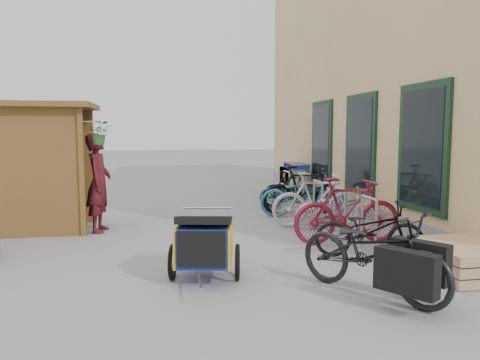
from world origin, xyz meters
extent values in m
plane|color=gray|center=(0.00, 0.00, 0.00)|extent=(80.00, 80.00, 0.00)
cube|color=#E3B983|center=(6.50, 4.50, 3.50)|extent=(6.00, 13.00, 7.00)
cube|color=gray|center=(3.58, 4.50, 0.15)|extent=(0.18, 13.00, 0.30)
cube|color=black|center=(3.47, 0.50, 1.60)|extent=(0.06, 1.50, 2.20)
cube|color=black|center=(3.44, 0.50, 1.60)|extent=(0.02, 1.25, 1.95)
cube|color=black|center=(3.47, 3.00, 1.60)|extent=(0.06, 1.50, 2.20)
cube|color=black|center=(3.44, 3.00, 1.60)|extent=(0.02, 1.25, 1.95)
cube|color=black|center=(3.47, 5.50, 1.60)|extent=(0.06, 1.50, 2.20)
cube|color=black|center=(3.44, 5.50, 1.60)|extent=(0.02, 1.25, 1.95)
cube|color=brown|center=(-2.30, 1.85, 1.15)|extent=(0.09, 0.09, 2.30)
cube|color=brown|center=(-2.30, 3.15, 1.15)|extent=(0.09, 0.09, 2.30)
cube|color=brown|center=(-3.20, 1.88, 1.15)|extent=(1.80, 0.05, 2.30)
cube|color=brown|center=(-3.20, 3.12, 1.15)|extent=(1.80, 0.05, 2.30)
cube|color=brown|center=(-3.20, 2.50, 2.35)|extent=(2.15, 1.65, 0.10)
cube|color=brown|center=(-3.40, 2.50, 0.90)|extent=(1.30, 1.15, 0.04)
cube|color=brown|center=(-3.40, 2.50, 1.50)|extent=(1.30, 1.15, 0.04)
cylinder|color=#A5A8AD|center=(-2.12, 1.85, 2.05)|extent=(0.36, 0.02, 0.02)
imported|color=#246122|center=(-1.97, 1.85, 1.85)|extent=(0.38, 0.33, 0.42)
cylinder|color=#A5A8AD|center=(2.30, -0.25, 0.42)|extent=(0.05, 0.05, 0.84)
cylinder|color=#A5A8AD|center=(2.30, 0.25, 0.42)|extent=(0.05, 0.05, 0.84)
cylinder|color=#A5A8AD|center=(2.30, 0.00, 0.84)|extent=(0.05, 0.50, 0.05)
cylinder|color=#A5A8AD|center=(2.30, 0.95, 0.42)|extent=(0.05, 0.05, 0.84)
cylinder|color=#A5A8AD|center=(2.30, 1.45, 0.42)|extent=(0.05, 0.05, 0.84)
cylinder|color=#A5A8AD|center=(2.30, 1.20, 0.84)|extent=(0.05, 0.50, 0.05)
cylinder|color=#A5A8AD|center=(2.30, 2.15, 0.42)|extent=(0.05, 0.05, 0.84)
cylinder|color=#A5A8AD|center=(2.30, 2.65, 0.42)|extent=(0.05, 0.05, 0.84)
cylinder|color=#A5A8AD|center=(2.30, 2.40, 0.84)|extent=(0.05, 0.50, 0.05)
cylinder|color=#A5A8AD|center=(2.30, 3.35, 0.42)|extent=(0.05, 0.05, 0.84)
cylinder|color=#A5A8AD|center=(2.30, 3.85, 0.42)|extent=(0.05, 0.05, 0.84)
cylinder|color=#A5A8AD|center=(2.30, 3.60, 0.84)|extent=(0.05, 0.50, 0.05)
cylinder|color=#A5A8AD|center=(2.30, 4.55, 0.42)|extent=(0.05, 0.05, 0.84)
cylinder|color=#A5A8AD|center=(2.30, 5.05, 0.42)|extent=(0.05, 0.05, 0.84)
cylinder|color=#A5A8AD|center=(2.30, 4.80, 0.84)|extent=(0.05, 0.50, 0.05)
cube|color=tan|center=(3.00, -1.40, 0.07)|extent=(1.00, 1.20, 0.12)
cube|color=tan|center=(3.00, -1.40, 0.21)|extent=(1.00, 1.20, 0.12)
cube|color=tan|center=(3.00, -1.40, 0.35)|extent=(1.00, 1.20, 0.12)
cube|color=silver|center=(3.00, 6.22, 0.55)|extent=(0.50, 0.78, 0.48)
cube|color=#182F9D|center=(3.00, 5.83, 0.87)|extent=(0.50, 0.04, 0.16)
cylinder|color=silver|center=(3.00, 5.80, 0.93)|extent=(0.53, 0.03, 0.03)
cylinder|color=black|center=(2.80, 5.90, 0.05)|extent=(0.04, 0.11, 0.11)
cube|color=silver|center=(3.00, 6.54, 0.55)|extent=(0.50, 0.78, 0.48)
cube|color=#182F9D|center=(3.00, 6.15, 0.87)|extent=(0.50, 0.04, 0.16)
cylinder|color=silver|center=(3.00, 6.12, 0.93)|extent=(0.53, 0.03, 0.03)
cylinder|color=black|center=(2.80, 6.22, 0.05)|extent=(0.04, 0.11, 0.11)
cube|color=silver|center=(3.00, 6.86, 0.55)|extent=(0.50, 0.78, 0.48)
cube|color=#182F9D|center=(3.00, 6.47, 0.87)|extent=(0.50, 0.04, 0.16)
cylinder|color=silver|center=(3.00, 6.44, 0.93)|extent=(0.53, 0.03, 0.03)
cylinder|color=black|center=(2.80, 6.54, 0.05)|extent=(0.04, 0.11, 0.11)
cube|color=silver|center=(3.00, 7.18, 0.55)|extent=(0.50, 0.78, 0.48)
cube|color=#182F9D|center=(3.00, 6.79, 0.87)|extent=(0.50, 0.04, 0.16)
cylinder|color=silver|center=(3.00, 6.76, 0.93)|extent=(0.53, 0.03, 0.03)
cylinder|color=black|center=(2.80, 6.86, 0.05)|extent=(0.04, 0.11, 0.11)
cube|color=#1C2C9A|center=(-0.39, -0.98, 0.47)|extent=(0.76, 0.91, 0.48)
cube|color=gold|center=(-0.71, -0.92, 0.47)|extent=(0.18, 0.80, 0.48)
cube|color=gold|center=(-0.06, -1.05, 0.47)|extent=(0.18, 0.80, 0.48)
cube|color=black|center=(-0.47, -1.40, 0.50)|extent=(0.57, 0.14, 0.44)
cube|color=black|center=(-0.38, -0.94, 0.75)|extent=(0.81, 0.89, 0.23)
torus|color=black|center=(-0.79, -0.91, 0.22)|extent=(0.14, 0.47, 0.47)
torus|color=black|center=(0.02, -1.06, 0.22)|extent=(0.14, 0.47, 0.47)
cylinder|color=#B7B7BC|center=(-0.52, -1.67, 0.22)|extent=(0.16, 0.69, 0.03)
cylinder|color=#B7B7BC|center=(-0.30, -0.55, 0.84)|extent=(0.65, 0.15, 0.03)
imported|color=black|center=(1.44, -1.91, 0.50)|extent=(1.60, 1.96, 1.00)
cube|color=black|center=(1.53, -2.50, 0.45)|extent=(0.51, 0.64, 0.45)
cube|color=black|center=(1.89, -2.15, 0.45)|extent=(0.51, 0.64, 0.45)
cube|color=#E55115|center=(1.71, -2.33, 0.50)|extent=(0.20, 0.22, 0.12)
imported|color=maroon|center=(-2.06, 2.19, 0.92)|extent=(0.52, 0.72, 1.84)
imported|color=black|center=(2.12, -0.39, 0.42)|extent=(1.68, 0.97, 0.84)
imported|color=maroon|center=(2.15, 0.49, 0.56)|extent=(1.86, 0.53, 1.12)
imported|color=silver|center=(2.39, 1.57, 0.41)|extent=(1.64, 0.91, 0.81)
imported|color=silver|center=(2.11, 1.89, 0.54)|extent=(1.84, 0.65, 1.08)
imported|color=#206380|center=(2.12, 2.91, 0.48)|extent=(1.94, 1.16, 0.96)
imported|color=black|center=(2.24, 3.15, 0.56)|extent=(1.88, 0.59, 1.12)
imported|color=#206380|center=(2.20, 4.09, 0.40)|extent=(1.62, 0.99, 0.81)
imported|color=black|center=(2.28, 4.35, 0.45)|extent=(1.52, 0.53, 0.90)
camera|label=1|loc=(-0.94, -6.79, 1.88)|focal=35.00mm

